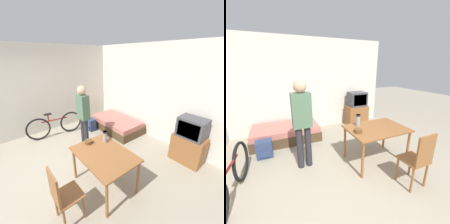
{
  "view_description": "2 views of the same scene",
  "coord_description": "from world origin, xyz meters",
  "views": [
    {
      "loc": [
        2.76,
        -0.32,
        2.39
      ],
      "look_at": [
        0.1,
        1.9,
        1.05
      ],
      "focal_mm": 24.0,
      "sensor_mm": 36.0,
      "label": 1
    },
    {
      "loc": [
        -0.84,
        -1.22,
        1.91
      ],
      "look_at": [
        0.38,
        1.61,
        0.96
      ],
      "focal_mm": 24.0,
      "sensor_mm": 36.0,
      "label": 2
    }
  ],
  "objects": [
    {
      "name": "ground_plane",
      "position": [
        0.0,
        0.0,
        0.0
      ],
      "size": [
        20.0,
        20.0,
        0.0
      ],
      "primitive_type": "plane",
      "color": "#9E937F"
    },
    {
      "name": "wall_back",
      "position": [
        0.0,
        3.3,
        1.35
      ],
      "size": [
        5.17,
        0.06,
        2.7
      ],
      "color": "silver",
      "rests_on": "ground_plane"
    },
    {
      "name": "wall_left",
      "position": [
        -2.11,
        1.63,
        1.35
      ],
      "size": [
        0.06,
        4.27,
        2.7
      ],
      "color": "silver",
      "rests_on": "ground_plane"
    },
    {
      "name": "daybed",
      "position": [
        -0.66,
        2.71,
        0.19
      ],
      "size": [
        1.71,
        0.95,
        0.39
      ],
      "color": "#4C3823",
      "rests_on": "ground_plane"
    },
    {
      "name": "tv",
      "position": [
        1.63,
        2.93,
        0.53
      ],
      "size": [
        0.69,
        0.43,
        1.11
      ],
      "color": "brown",
      "rests_on": "ground_plane"
    },
    {
      "name": "dining_table",
      "position": [
        0.95,
        1.0,
        0.65
      ],
      "size": [
        1.17,
        0.82,
        0.74
      ],
      "color": "brown",
      "rests_on": "ground_plane"
    },
    {
      "name": "wooden_chair",
      "position": [
        1.11,
        0.13,
        0.54
      ],
      "size": [
        0.39,
        0.39,
        0.96
      ],
      "color": "brown",
      "rests_on": "ground_plane"
    },
    {
      "name": "bicycle",
      "position": [
        -1.56,
        1.0,
        0.35
      ],
      "size": [
        0.24,
        1.65,
        0.77
      ],
      "color": "black",
      "rests_on": "ground_plane"
    },
    {
      "name": "person_standing",
      "position": [
        -0.43,
        1.38,
        0.99
      ],
      "size": [
        0.34,
        0.23,
        1.7
      ],
      "color": "#28282D",
      "rests_on": "ground_plane"
    },
    {
      "name": "thermos_flask",
      "position": [
        0.67,
        1.24,
        0.87
      ],
      "size": [
        0.09,
        0.09,
        0.24
      ],
      "color": "#99999E",
      "rests_on": "dining_table"
    },
    {
      "name": "mate_bowl",
      "position": [
        0.5,
        0.96,
        0.77
      ],
      "size": [
        0.15,
        0.15,
        0.07
      ],
      "color": "brown",
      "rests_on": "dining_table"
    },
    {
      "name": "backpack",
      "position": [
        -1.17,
        2.03,
        0.19
      ],
      "size": [
        0.32,
        0.25,
        0.39
      ],
      "color": "navy",
      "rests_on": "ground_plane"
    }
  ]
}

